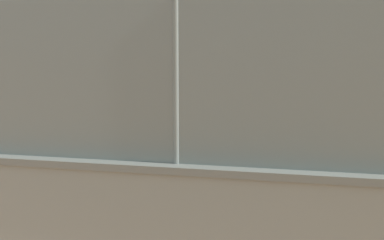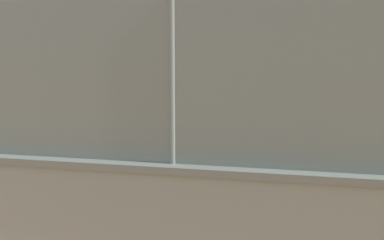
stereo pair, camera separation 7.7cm
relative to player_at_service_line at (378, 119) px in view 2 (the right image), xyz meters
name	(u,v)px [view 2 (the right image)]	position (x,y,z in m)	size (l,w,h in m)	color
ground_plane	(207,140)	(4.96, -1.03, -0.98)	(260.00, 260.00, 0.00)	#B27247
player_at_service_line	(378,119)	(0.00, 0.00, 0.00)	(0.82, 1.13, 1.66)	#591919
player_foreground_swinging	(136,118)	(6.77, 0.72, -0.07)	(0.81, 0.69, 1.56)	#591919
sports_ball	(349,112)	(0.88, 0.88, 0.28)	(0.20, 0.20, 0.20)	white
courtside_bench	(196,217)	(3.72, 7.24, -0.52)	(1.61, 0.42, 0.87)	brown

